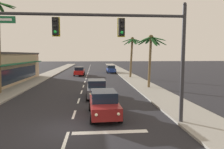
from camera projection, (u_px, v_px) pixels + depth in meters
ground_plane at (69, 129)px, 11.14m from camera, size 220.00×220.00×0.00m
sidewalk_right at (136, 80)px, 31.64m from camera, size 3.20×110.00×0.14m
sidewalk_left at (32, 81)px, 30.28m from camera, size 3.20×110.00×0.14m
lane_markings at (88, 81)px, 31.40m from camera, size 4.28×89.29×0.01m
traffic_signal_mast at (124, 38)px, 11.28m from camera, size 11.08×0.41×6.99m
sedan_lead_at_stop_bar at (104, 103)px, 13.48m from camera, size 2.09×4.50×1.68m
sedan_third_in_queue at (97, 88)px, 19.36m from camera, size 2.01×4.48×1.68m
sedan_oncoming_far at (79, 71)px, 39.38m from camera, size 1.98×4.46×1.68m
sedan_parked_nearest_kerb at (111, 69)px, 44.89m from camera, size 1.99×4.47×1.68m
palm_right_second at (151, 47)px, 24.24m from camera, size 3.86×3.81×6.39m
palm_right_third at (132, 48)px, 35.03m from camera, size 3.78×3.43×7.03m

